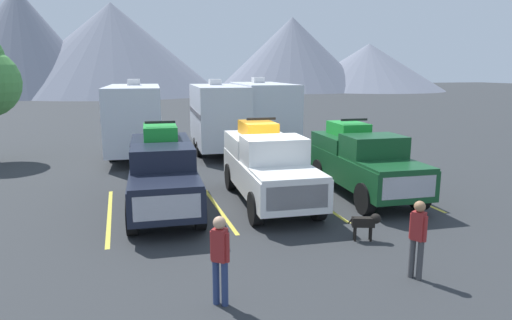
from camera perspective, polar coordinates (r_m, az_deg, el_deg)
name	(u,v)px	position (r m, az deg, el deg)	size (l,w,h in m)	color
ground_plane	(266,203)	(14.70, 1.29, -5.43)	(240.00, 240.00, 0.00)	#2D3033
pickup_truck_a	(163,170)	(14.23, -11.78, -1.24)	(2.35, 5.96, 2.64)	black
pickup_truck_b	(267,164)	(14.62, 1.43, -0.52)	(2.40, 5.86, 2.67)	white
pickup_truck_c	(363,161)	(15.83, 13.42, -0.07)	(2.38, 5.51, 2.56)	#144723
lot_stripe_a	(109,215)	(14.18, -18.13, -6.63)	(0.12, 5.50, 0.01)	gold
lot_stripe_b	(216,205)	(14.43, -5.07, -5.78)	(0.12, 5.50, 0.01)	gold
lot_stripe_c	(310,197)	(15.39, 6.91, -4.73)	(0.12, 5.50, 0.01)	gold
lot_stripe_d	(394,190)	(16.92, 17.07, -3.67)	(0.12, 5.50, 0.01)	gold
camper_trailer_a	(135,117)	(22.82, -15.16, 5.31)	(2.91, 7.92, 3.80)	silver
camper_trailer_b	(218,115)	(23.18, -4.86, 5.73)	(2.80, 7.37, 3.78)	silver
camper_trailer_c	(262,112)	(24.27, 0.77, 6.11)	(2.99, 7.64, 3.86)	silver
person_a	(220,255)	(8.28, -4.61, -11.89)	(0.32, 0.31, 1.70)	navy
person_b	(418,234)	(9.82, 19.86, -8.88)	(0.29, 0.33, 1.67)	#3F3F42
dog	(367,222)	(11.73, 13.97, -7.66)	(0.79, 0.42, 0.71)	black
mountain_ridge	(142,51)	(86.38, -14.28, 13.26)	(129.28, 41.31, 17.43)	slate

